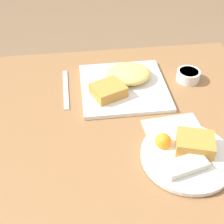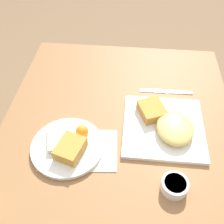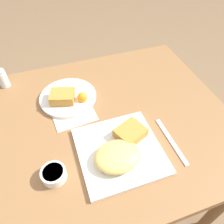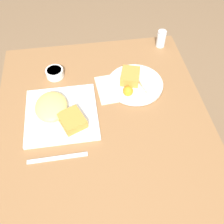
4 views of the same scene
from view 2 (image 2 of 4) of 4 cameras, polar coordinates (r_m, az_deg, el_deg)
ground_plane at (r=1.60m, az=0.95°, el=-18.94°), size 8.00×8.00×0.00m
dining_table at (r=1.04m, az=1.37°, el=-4.77°), size 0.96×0.86×0.73m
menu_card at (r=0.90m, az=-7.18°, el=-8.11°), size 0.19×0.27×0.00m
plate_square_near at (r=0.95m, az=11.70°, el=-2.77°), size 0.29×0.29×0.06m
plate_oval_far at (r=0.89m, az=-9.56°, el=-7.16°), size 0.24×0.24×0.05m
sauce_ramekin at (r=0.83m, az=13.44°, el=-15.29°), size 0.08×0.08×0.04m
butter_knife at (r=1.10m, az=11.74°, el=4.37°), size 0.02×0.22×0.00m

